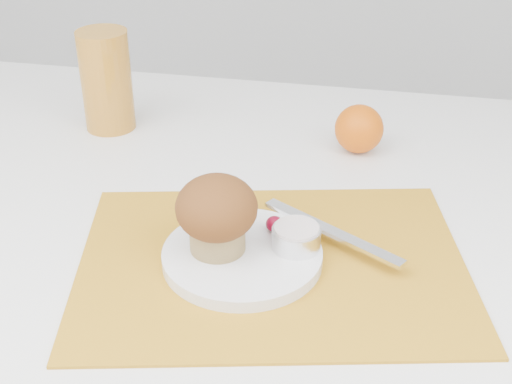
% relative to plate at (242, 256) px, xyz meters
% --- Properties ---
extents(placemat, '(0.50, 0.41, 0.00)m').
position_rel_plate_xyz_m(placemat, '(0.03, 0.01, -0.01)').
color(placemat, '#C4851B').
rests_on(placemat, table).
extents(plate, '(0.22, 0.22, 0.01)m').
position_rel_plate_xyz_m(plate, '(0.00, 0.00, 0.00)').
color(plate, white).
rests_on(plate, placemat).
extents(ramekin, '(0.07, 0.07, 0.02)m').
position_rel_plate_xyz_m(ramekin, '(0.06, 0.02, 0.02)').
color(ramekin, silver).
rests_on(ramekin, plate).
extents(cream, '(0.05, 0.05, 0.01)m').
position_rel_plate_xyz_m(cream, '(0.06, 0.02, 0.03)').
color(cream, silver).
rests_on(cream, ramekin).
extents(raspberry_near, '(0.02, 0.02, 0.02)m').
position_rel_plate_xyz_m(raspberry_near, '(0.03, 0.05, 0.02)').
color(raspberry_near, '#510212').
rests_on(raspberry_near, plate).
extents(raspberry_far, '(0.02, 0.02, 0.02)m').
position_rel_plate_xyz_m(raspberry_far, '(0.04, 0.05, 0.02)').
color(raspberry_far, '#5A0203').
rests_on(raspberry_far, plate).
extents(butter_knife, '(0.18, 0.12, 0.00)m').
position_rel_plate_xyz_m(butter_knife, '(0.10, 0.06, 0.01)').
color(butter_knife, silver).
rests_on(butter_knife, plate).
extents(orange, '(0.07, 0.07, 0.07)m').
position_rel_plate_xyz_m(orange, '(0.11, 0.31, 0.02)').
color(orange, '#E75F08').
rests_on(orange, table).
extents(juice_glass, '(0.09, 0.09, 0.16)m').
position_rel_plate_xyz_m(juice_glass, '(-0.28, 0.32, 0.07)').
color(juice_glass, '#C37E24').
rests_on(juice_glass, table).
extents(muffin, '(0.09, 0.09, 0.09)m').
position_rel_plate_xyz_m(muffin, '(-0.03, -0.00, 0.06)').
color(muffin, '#9A7F4A').
rests_on(muffin, plate).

